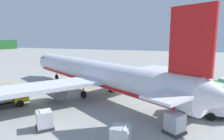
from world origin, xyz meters
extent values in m
cylinder|color=silver|center=(9.86, 23.50, 3.50)|extent=(20.90, 33.27, 3.80)
cone|color=silver|center=(19.24, 40.25, 3.50)|extent=(4.32, 3.86, 3.61)
cone|color=silver|center=(0.29, 6.40, 3.90)|extent=(4.38, 4.37, 3.23)
cube|color=#192333|center=(18.17, 38.33, 4.36)|extent=(3.99, 3.67, 0.60)
cube|color=silver|center=(0.91, 26.22, 2.83)|extent=(15.84, 13.15, 0.50)
cylinder|color=slate|center=(4.18, 26.45, 1.63)|extent=(3.48, 3.87, 2.20)
cube|color=silver|center=(16.86, 17.29, 2.83)|extent=(16.60, 10.73, 0.50)
cylinder|color=slate|center=(15.35, 20.20, 1.63)|extent=(3.48, 3.87, 2.20)
cube|color=red|center=(1.80, 9.10, 8.65)|extent=(2.46, 4.02, 6.50)
cube|color=silver|center=(1.80, 9.10, 3.90)|extent=(10.64, 7.87, 0.24)
cube|color=red|center=(9.86, 23.50, 2.46)|extent=(18.98, 30.03, 0.36)
cylinder|color=black|center=(16.55, 35.44, 0.55)|extent=(0.84, 1.13, 1.10)
cylinder|color=gray|center=(16.55, 35.44, 1.35)|extent=(0.20, 0.20, 0.50)
cylinder|color=black|center=(6.86, 23.46, 0.55)|extent=(0.84, 1.13, 1.10)
cylinder|color=gray|center=(6.86, 23.46, 1.35)|extent=(0.20, 0.20, 0.50)
cylinder|color=black|center=(11.40, 20.92, 0.55)|extent=(0.84, 1.13, 1.10)
cylinder|color=gray|center=(11.40, 20.92, 1.35)|extent=(0.20, 0.20, 0.50)
cube|color=yellow|center=(1.37, 30.15, 1.50)|extent=(2.63, 2.79, 1.80)
cube|color=#192333|center=(2.12, 29.74, 1.86)|extent=(0.95, 1.66, 0.94)
cube|color=#262628|center=(-0.57, 31.20, 0.52)|extent=(6.20, 4.32, 0.16)
cylinder|color=black|center=(1.64, 31.26, 0.45)|extent=(0.92, 0.68, 0.90)
cylinder|color=black|center=(0.59, 29.32, 0.45)|extent=(0.92, 0.68, 0.90)
cube|color=silver|center=(6.05, 9.76, 1.50)|extent=(2.30, 1.92, 1.80)
cube|color=#192333|center=(6.10, 10.61, 1.86)|extent=(1.85, 0.18, 0.94)
cube|color=white|center=(5.87, 6.51, 1.62)|extent=(2.46, 4.82, 2.04)
cube|color=#262628|center=(5.92, 7.41, 0.52)|extent=(1.90, 6.58, 0.16)
cylinder|color=black|center=(4.94, 9.52, 0.45)|extent=(0.33, 0.91, 0.90)
cylinder|color=black|center=(7.13, 9.40, 0.45)|extent=(0.33, 0.91, 0.90)
cylinder|color=black|center=(4.77, 6.57, 0.45)|extent=(0.33, 0.91, 0.90)
cylinder|color=black|center=(6.97, 6.45, 0.45)|extent=(0.33, 0.91, 0.90)
cube|color=#338C3F|center=(14.70, 4.90, 1.50)|extent=(2.81, 2.67, 1.80)
cube|color=#192333|center=(14.27, 5.64, 1.86)|extent=(1.63, 1.00, 0.94)
cylinder|color=black|center=(13.90, 4.09, 0.45)|extent=(0.70, 0.92, 0.90)
cylinder|color=black|center=(15.80, 5.20, 0.45)|extent=(0.70, 0.92, 0.90)
cube|color=#333338|center=(-3.39, 22.08, 0.15)|extent=(2.27, 2.27, 0.30)
cube|color=silver|center=(-3.39, 22.08, 1.08)|extent=(1.99, 1.99, 1.57)
cube|color=silver|center=(-3.76, 22.41, 1.72)|extent=(1.39, 1.46, 0.54)
cube|color=#B2B7C1|center=(-3.86, 14.04, 1.07)|extent=(1.59, 1.59, 1.53)
cube|color=#B2B7C1|center=(-3.82, 13.52, 1.68)|extent=(1.54, 0.72, 0.55)
cube|color=#333338|center=(0.31, 10.07, 0.15)|extent=(2.32, 2.32, 0.30)
cube|color=#B2B7C1|center=(0.31, 10.07, 1.14)|extent=(2.05, 2.05, 1.68)
cube|color=#B2B7C1|center=(0.73, 9.78, 1.83)|extent=(1.35, 1.56, 0.55)
cylinder|color=#191E33|center=(16.81, 8.10, 0.42)|extent=(0.14, 0.14, 0.84)
cylinder|color=#191E33|center=(16.84, 7.92, 0.42)|extent=(0.14, 0.14, 0.84)
cube|color=#CCE519|center=(16.82, 8.01, 1.16)|extent=(0.30, 0.47, 0.63)
cube|color=silver|center=(16.82, 8.01, 1.19)|extent=(0.31, 0.49, 0.06)
sphere|color=tan|center=(16.82, 8.01, 1.59)|extent=(0.23, 0.23, 0.23)
cylinder|color=#CCE519|center=(16.77, 8.28, 1.19)|extent=(0.09, 0.09, 0.60)
cylinder|color=#CCE519|center=(16.87, 7.75, 1.19)|extent=(0.09, 0.09, 0.60)
cube|color=yellow|center=(11.17, 18.50, 0.01)|extent=(0.30, 60.00, 0.01)
camera|label=1|loc=(-18.14, 9.24, 8.92)|focal=31.79mm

